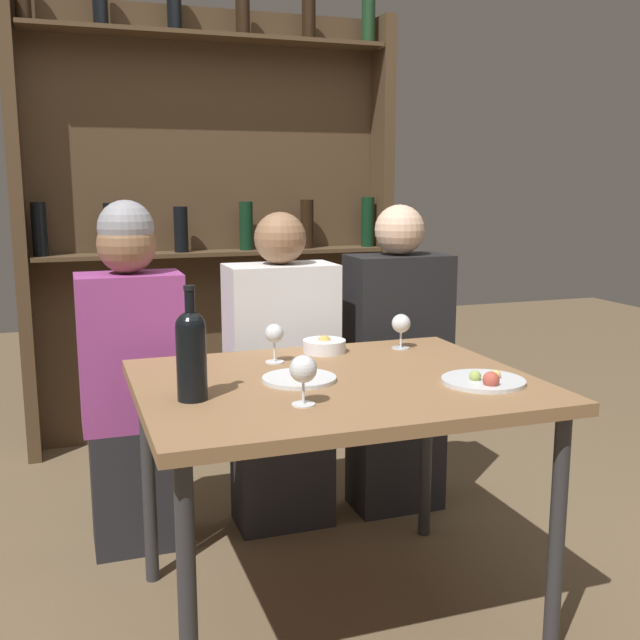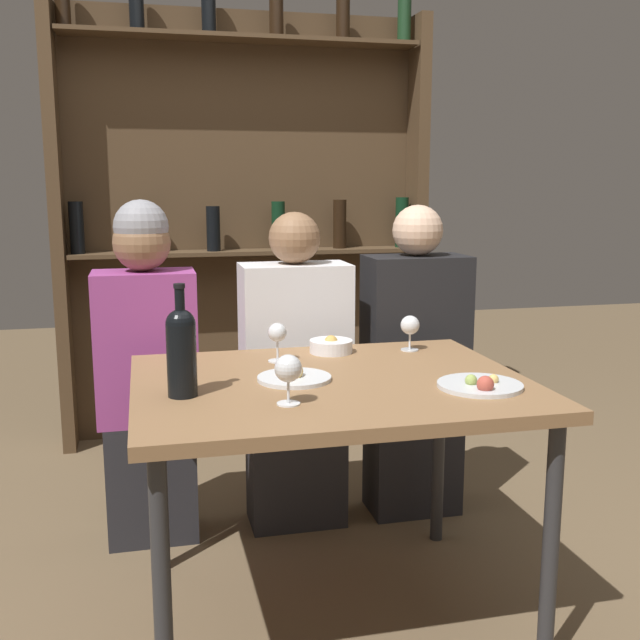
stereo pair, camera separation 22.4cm
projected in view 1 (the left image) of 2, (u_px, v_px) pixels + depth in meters
The scene contains 13 objects.
ground_plane at pixel (334, 613), 2.28m from camera, with size 10.00×10.00×0.00m, color brown.
dining_table at pixel (335, 402), 2.16m from camera, with size 1.12×0.89×0.74m.
wine_rack_wall at pixel (212, 215), 3.71m from camera, with size 1.85×0.21×2.24m.
wine_bottle at pixel (191, 351), 1.92m from camera, with size 0.08×0.08×0.30m.
wine_glass_0 at pixel (401, 325), 2.53m from camera, with size 0.06×0.06×0.12m.
wine_glass_1 at pixel (274, 335), 2.33m from camera, with size 0.06×0.06×0.12m.
wine_glass_2 at pixel (303, 370), 1.88m from camera, with size 0.07×0.07×0.13m.
food_plate_0 at pixel (299, 377), 2.13m from camera, with size 0.21×0.21×0.05m.
food_plate_1 at pixel (484, 380), 2.10m from camera, with size 0.23×0.23×0.05m.
snack_bowl at pixel (324, 346), 2.48m from camera, with size 0.14×0.14×0.06m.
seated_person_left at pixel (133, 382), 2.61m from camera, with size 0.35×0.22×1.24m.
seated_person_center at pixel (282, 383), 2.79m from camera, with size 0.40×0.22×1.19m.
seated_person_right at pixel (397, 369), 2.94m from camera, with size 0.39×0.22×1.21m.
Camera 1 is at (-0.73, -1.95, 1.29)m, focal length 42.00 mm.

